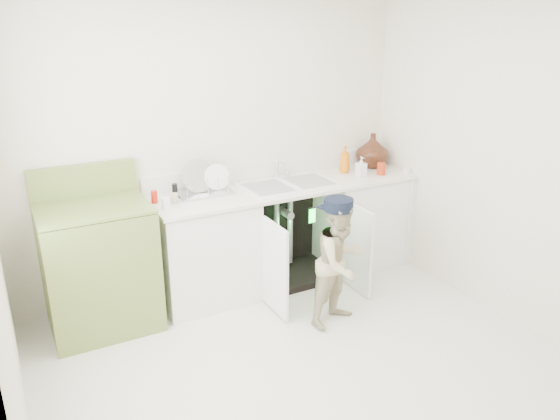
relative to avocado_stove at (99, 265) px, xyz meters
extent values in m
plane|color=beige|center=(1.11, -1.18, -0.51)|extent=(3.50, 3.50, 0.00)
cube|color=silver|center=(1.11, 0.32, 0.74)|extent=(3.50, 2.50, 0.02)
cube|color=silver|center=(1.11, -2.68, 0.74)|extent=(3.50, 2.50, 0.02)
cube|color=silver|center=(2.86, -1.18, 0.74)|extent=(2.50, 3.00, 0.02)
cube|color=white|center=(0.86, 0.02, -0.08)|extent=(0.80, 0.60, 0.86)
cube|color=white|center=(2.46, 0.02, -0.08)|extent=(0.80, 0.60, 0.86)
cube|color=black|center=(1.66, 0.29, -0.08)|extent=(0.80, 0.06, 0.86)
cube|color=black|center=(1.66, 0.02, -0.48)|extent=(0.80, 0.60, 0.06)
cylinder|color=gray|center=(1.59, 0.12, -0.06)|extent=(0.05, 0.05, 0.70)
cylinder|color=gray|center=(1.73, 0.12, -0.06)|extent=(0.05, 0.05, 0.70)
cylinder|color=gray|center=(1.66, 0.07, 0.11)|extent=(0.07, 0.18, 0.07)
cube|color=white|center=(1.26, -0.48, -0.11)|extent=(0.03, 0.40, 0.76)
cube|color=white|center=(2.06, -0.48, -0.11)|extent=(0.02, 0.40, 0.76)
cube|color=white|center=(1.66, 0.02, 0.38)|extent=(2.44, 0.64, 0.03)
cube|color=white|center=(1.66, 0.31, 0.47)|extent=(2.44, 0.02, 0.15)
cube|color=white|center=(1.66, 0.02, 0.39)|extent=(0.85, 0.55, 0.02)
cube|color=gray|center=(1.45, 0.02, 0.40)|extent=(0.34, 0.40, 0.01)
cube|color=gray|center=(1.86, 0.02, 0.40)|extent=(0.34, 0.40, 0.01)
cylinder|color=silver|center=(1.66, 0.24, 0.48)|extent=(0.03, 0.03, 0.17)
cylinder|color=silver|center=(1.66, 0.18, 0.56)|extent=(0.02, 0.14, 0.02)
cylinder|color=silver|center=(1.77, 0.24, 0.43)|extent=(0.04, 0.04, 0.06)
cylinder|color=white|center=(2.79, -0.29, 0.04)|extent=(0.01, 0.01, 0.70)
cube|color=white|center=(2.79, -0.20, 0.42)|extent=(0.04, 0.02, 0.06)
cube|color=silver|center=(0.92, 0.14, 0.40)|extent=(0.45, 0.30, 0.02)
cylinder|color=silver|center=(0.88, 0.16, 0.48)|extent=(0.28, 0.10, 0.27)
cylinder|color=white|center=(1.04, 0.14, 0.47)|extent=(0.22, 0.06, 0.22)
cylinder|color=silver|center=(0.74, 0.04, 0.48)|extent=(0.01, 0.01, 0.13)
cylinder|color=silver|center=(0.83, 0.04, 0.48)|extent=(0.01, 0.01, 0.13)
cylinder|color=silver|center=(0.92, 0.04, 0.48)|extent=(0.01, 0.01, 0.13)
cylinder|color=silver|center=(1.01, 0.04, 0.48)|extent=(0.01, 0.01, 0.13)
cylinder|color=silver|center=(1.10, 0.04, 0.48)|extent=(0.01, 0.01, 0.13)
imported|color=#412012|center=(2.66, 0.16, 0.56)|extent=(0.31, 0.31, 0.33)
imported|color=orange|center=(2.31, 0.12, 0.52)|extent=(0.10, 0.10, 0.25)
imported|color=silver|center=(2.38, -0.04, 0.48)|extent=(0.08, 0.08, 0.18)
cylinder|color=#B42E0F|center=(2.57, -0.10, 0.45)|extent=(0.08, 0.08, 0.11)
cylinder|color=red|center=(0.49, 0.10, 0.44)|extent=(0.05, 0.05, 0.10)
cylinder|color=tan|center=(0.63, 0.02, 0.43)|extent=(0.06, 0.06, 0.08)
cylinder|color=black|center=(0.67, 0.14, 0.45)|extent=(0.04, 0.04, 0.12)
cube|color=white|center=(0.53, -0.08, 0.44)|extent=(0.05, 0.05, 0.09)
cube|color=olive|center=(0.00, -0.01, -0.03)|extent=(0.79, 0.65, 0.96)
cube|color=olive|center=(0.00, -0.01, 0.47)|extent=(0.79, 0.65, 0.02)
cube|color=olive|center=(0.00, 0.28, 0.60)|extent=(0.79, 0.06, 0.25)
cylinder|color=black|center=(-0.20, -0.17, 0.46)|extent=(0.18, 0.18, 0.02)
cylinder|color=silver|center=(-0.20, -0.17, 0.47)|extent=(0.21, 0.21, 0.01)
cylinder|color=black|center=(-0.20, 0.15, 0.46)|extent=(0.18, 0.18, 0.02)
cylinder|color=silver|center=(-0.20, 0.15, 0.47)|extent=(0.21, 0.21, 0.01)
cylinder|color=black|center=(0.20, -0.17, 0.46)|extent=(0.18, 0.18, 0.02)
cylinder|color=silver|center=(0.20, -0.17, 0.47)|extent=(0.21, 0.21, 0.01)
cylinder|color=black|center=(0.20, 0.15, 0.46)|extent=(0.18, 0.18, 0.02)
cylinder|color=silver|center=(0.20, 0.15, 0.47)|extent=(0.21, 0.21, 0.01)
imported|color=#C5B88D|center=(1.65, -0.82, 0.00)|extent=(0.58, 0.51, 1.01)
cylinder|color=black|center=(1.65, -0.82, 0.47)|extent=(0.27, 0.27, 0.09)
cube|color=black|center=(1.62, -0.73, 0.44)|extent=(0.19, 0.13, 0.01)
cube|color=black|center=(1.69, -0.32, 0.21)|extent=(0.07, 0.01, 0.14)
cube|color=#26F23F|center=(1.69, -0.33, 0.21)|extent=(0.06, 0.00, 0.12)
camera|label=1|loc=(-0.56, -3.96, 1.80)|focal=35.00mm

